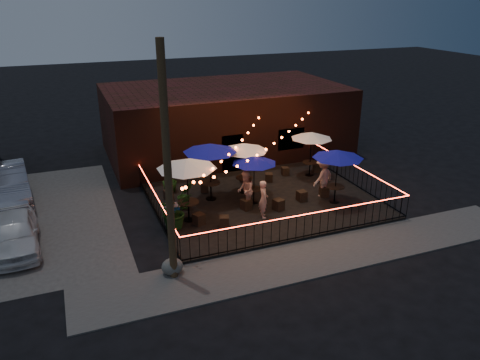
% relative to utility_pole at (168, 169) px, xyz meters
% --- Properties ---
extents(ground, '(110.00, 110.00, 0.00)m').
position_rel_utility_pole_xyz_m(ground, '(5.40, 2.60, -4.00)').
color(ground, black).
rests_on(ground, ground).
extents(patio, '(10.00, 8.00, 0.15)m').
position_rel_utility_pole_xyz_m(patio, '(5.40, 4.60, -3.92)').
color(patio, black).
rests_on(patio, ground).
extents(sidewalk, '(18.00, 2.50, 0.05)m').
position_rel_utility_pole_xyz_m(sidewalk, '(5.40, -0.65, -3.98)').
color(sidewalk, '#43403E').
rests_on(sidewalk, ground).
extents(brick_building, '(14.00, 8.00, 4.00)m').
position_rel_utility_pole_xyz_m(brick_building, '(6.40, 12.59, -2.00)').
color(brick_building, black).
rests_on(brick_building, ground).
extents(utility_pole, '(0.26, 0.26, 8.00)m').
position_rel_utility_pole_xyz_m(utility_pole, '(0.00, 0.00, 0.00)').
color(utility_pole, '#3E2819').
rests_on(utility_pole, ground).
extents(fence_front, '(10.00, 0.04, 1.04)m').
position_rel_utility_pole_xyz_m(fence_front, '(5.40, 0.60, -3.34)').
color(fence_front, black).
rests_on(fence_front, patio).
extents(fence_left, '(0.04, 8.00, 1.04)m').
position_rel_utility_pole_xyz_m(fence_left, '(0.40, 4.60, -3.34)').
color(fence_left, black).
rests_on(fence_left, patio).
extents(fence_right, '(0.04, 8.00, 1.04)m').
position_rel_utility_pole_xyz_m(fence_right, '(10.40, 4.60, -3.34)').
color(fence_right, black).
rests_on(fence_right, patio).
extents(festoon_lights, '(10.02, 8.72, 1.32)m').
position_rel_utility_pole_xyz_m(festoon_lights, '(4.39, 4.30, -1.48)').
color(festoon_lights, '#E54615').
rests_on(festoon_lights, ground).
extents(cafe_table_0, '(3.24, 3.24, 2.75)m').
position_rel_utility_pole_xyz_m(cafe_table_0, '(1.60, 3.80, -1.34)').
color(cafe_table_0, black).
rests_on(cafe_table_0, patio).
extents(cafe_table_1, '(3.23, 3.23, 2.72)m').
position_rel_utility_pole_xyz_m(cafe_table_1, '(3.16, 5.54, -1.36)').
color(cafe_table_1, black).
rests_on(cafe_table_1, patio).
extents(cafe_table_2, '(2.15, 2.15, 2.25)m').
position_rel_utility_pole_xyz_m(cafe_table_2, '(4.88, 4.44, -1.80)').
color(cafe_table_2, black).
rests_on(cafe_table_2, patio).
extents(cafe_table_3, '(2.75, 2.75, 2.48)m').
position_rel_utility_pole_xyz_m(cafe_table_3, '(4.92, 5.72, -1.58)').
color(cafe_table_3, black).
rests_on(cafe_table_3, patio).
extents(cafe_table_4, '(2.88, 2.88, 2.53)m').
position_rel_utility_pole_xyz_m(cafe_table_4, '(8.39, 3.13, -1.54)').
color(cafe_table_4, black).
rests_on(cafe_table_4, patio).
extents(cafe_table_5, '(2.16, 2.16, 2.37)m').
position_rel_utility_pole_xyz_m(cafe_table_5, '(9.00, 6.57, -1.68)').
color(cafe_table_5, black).
rests_on(cafe_table_5, patio).
extents(bistro_chair_0, '(0.53, 0.53, 0.48)m').
position_rel_utility_pole_xyz_m(bistro_chair_0, '(1.88, 3.24, -3.61)').
color(bistro_chair_0, black).
rests_on(bistro_chair_0, patio).
extents(bistro_chair_1, '(0.48, 0.48, 0.45)m').
position_rel_utility_pole_xyz_m(bistro_chair_1, '(2.80, 2.69, -3.62)').
color(bistro_chair_1, black).
rests_on(bistro_chair_1, patio).
extents(bistro_chair_2, '(0.42, 0.42, 0.46)m').
position_rel_utility_pole_xyz_m(bistro_chair_2, '(1.29, 6.21, -3.62)').
color(bistro_chair_2, black).
rests_on(bistro_chair_2, patio).
extents(bistro_chair_3, '(0.45, 0.45, 0.43)m').
position_rel_utility_pole_xyz_m(bistro_chair_3, '(3.12, 6.48, -3.63)').
color(bistro_chair_3, black).
rests_on(bistro_chair_3, patio).
extents(bistro_chair_4, '(0.50, 0.50, 0.48)m').
position_rel_utility_pole_xyz_m(bistro_chair_4, '(4.28, 3.89, -3.61)').
color(bistro_chair_4, black).
rests_on(bistro_chair_4, patio).
extents(bistro_chair_5, '(0.51, 0.51, 0.49)m').
position_rel_utility_pole_xyz_m(bistro_chair_5, '(5.60, 3.33, -3.61)').
color(bistro_chair_5, black).
rests_on(bistro_chair_5, patio).
extents(bistro_chair_6, '(0.47, 0.47, 0.46)m').
position_rel_utility_pole_xyz_m(bistro_chair_6, '(5.41, 6.85, -3.62)').
color(bistro_chair_6, black).
rests_on(bistro_chair_6, patio).
extents(bistro_chair_7, '(0.47, 0.47, 0.43)m').
position_rel_utility_pole_xyz_m(bistro_chair_7, '(6.62, 6.57, -3.63)').
color(bistro_chair_7, black).
rests_on(bistro_chair_7, patio).
extents(bistro_chair_8, '(0.43, 0.43, 0.48)m').
position_rel_utility_pole_xyz_m(bistro_chair_8, '(7.04, 3.82, -3.61)').
color(bistro_chair_8, black).
rests_on(bistro_chair_8, patio).
extents(bistro_chair_9, '(0.48, 0.48, 0.47)m').
position_rel_utility_pole_xyz_m(bistro_chair_9, '(8.27, 3.87, -3.61)').
color(bistro_chair_9, black).
rests_on(bistro_chair_9, patio).
extents(bistro_chair_10, '(0.42, 0.42, 0.43)m').
position_rel_utility_pole_xyz_m(bistro_chair_10, '(7.81, 7.07, -3.63)').
color(bistro_chair_10, black).
rests_on(bistro_chair_10, patio).
extents(bistro_chair_11, '(0.47, 0.47, 0.44)m').
position_rel_utility_pole_xyz_m(bistro_chair_11, '(9.60, 6.88, -3.63)').
color(bistro_chair_11, black).
rests_on(bistro_chair_11, patio).
extents(patron_a, '(0.51, 0.68, 1.68)m').
position_rel_utility_pole_xyz_m(patron_a, '(4.67, 2.91, -3.01)').
color(patron_a, tan).
rests_on(patron_a, patio).
extents(patron_b, '(0.91, 1.04, 1.78)m').
position_rel_utility_pole_xyz_m(patron_b, '(4.26, 3.96, -2.96)').
color(patron_b, beige).
rests_on(patron_b, patio).
extents(patron_c, '(1.41, 1.11, 1.91)m').
position_rel_utility_pole_xyz_m(patron_c, '(8.23, 3.98, -2.89)').
color(patron_c, '#DEA990').
rests_on(patron_c, patio).
extents(potted_shrub_a, '(1.69, 1.59, 1.51)m').
position_rel_utility_pole_xyz_m(potted_shrub_a, '(0.88, 3.34, -3.10)').
color(potted_shrub_a, '#123C12').
rests_on(potted_shrub_a, patio).
extents(potted_shrub_b, '(0.71, 0.58, 1.28)m').
position_rel_utility_pole_xyz_m(potted_shrub_b, '(1.78, 5.02, -3.21)').
color(potted_shrub_b, '#15350B').
rests_on(potted_shrub_b, patio).
extents(potted_shrub_c, '(0.93, 0.93, 1.29)m').
position_rel_utility_pole_xyz_m(potted_shrub_c, '(1.57, 7.13, -3.20)').
color(potted_shrub_c, '#123D10').
rests_on(potted_shrub_c, patio).
extents(cooler, '(0.63, 0.47, 0.81)m').
position_rel_utility_pole_xyz_m(cooler, '(0.90, 3.83, -3.44)').
color(cooler, '#0F48AE').
rests_on(cooler, patio).
extents(boulder, '(1.01, 0.94, 0.64)m').
position_rel_utility_pole_xyz_m(boulder, '(-0.01, 0.19, -3.68)').
color(boulder, '#4A4944').
rests_on(boulder, ground).
extents(car_white, '(1.84, 4.16, 1.39)m').
position_rel_utility_pole_xyz_m(car_white, '(-5.13, 4.07, -3.30)').
color(car_white, white).
rests_on(car_white, ground).
extents(car_silver, '(2.35, 5.27, 1.68)m').
position_rel_utility_pole_xyz_m(car_silver, '(-5.68, 9.19, -3.16)').
color(car_silver, '#96969D').
rests_on(car_silver, ground).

